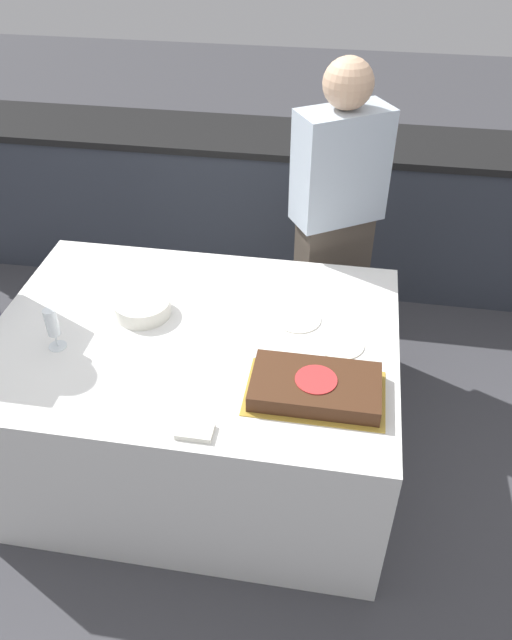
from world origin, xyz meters
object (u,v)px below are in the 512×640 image
(wine_glass, at_px, (52,324))
(person_cutting_cake, at_px, (336,224))
(plate_stack, at_px, (143,307))
(cake, at_px, (316,387))

(wine_glass, height_order, person_cutting_cake, person_cutting_cake)
(plate_stack, relative_size, wine_glass, 1.30)
(plate_stack, distance_m, person_cutting_cake, 1.04)
(cake, relative_size, wine_glass, 2.80)
(plate_stack, relative_size, person_cutting_cake, 0.14)
(cake, xyz_separation_m, wine_glass, (-1.01, 0.10, 0.08))
(plate_stack, bearing_deg, person_cutting_cake, 43.97)
(plate_stack, height_order, wine_glass, wine_glass)
(cake, distance_m, plate_stack, 0.82)
(cake, xyz_separation_m, plate_stack, (-0.75, 0.35, 0.00))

